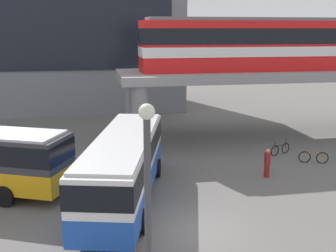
% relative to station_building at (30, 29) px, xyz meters
% --- Properties ---
extents(ground_plane, '(120.00, 120.00, 0.00)m').
position_rel_station_building_xyz_m(ground_plane, '(9.79, -20.33, -8.10)').
color(ground_plane, '#605E5B').
extents(station_building, '(30.46, 12.01, 16.19)m').
position_rel_station_building_xyz_m(station_building, '(0.00, 0.00, 0.00)').
color(station_building, slate).
rests_on(station_building, ground_plane).
extents(elevated_platform, '(27.96, 6.59, 5.05)m').
position_rel_station_building_xyz_m(elevated_platform, '(21.91, -16.01, -3.76)').
color(elevated_platform, gray).
rests_on(elevated_platform, ground_plane).
extents(train, '(23.41, 2.96, 3.84)m').
position_rel_station_building_xyz_m(train, '(21.22, -16.01, -1.08)').
color(train, red).
rests_on(train, elevated_platform).
extents(bus_main, '(5.18, 11.33, 3.22)m').
position_rel_station_building_xyz_m(bus_main, '(7.40, -26.88, -6.11)').
color(bus_main, '#1E4CB2').
rests_on(bus_main, ground_plane).
extents(bicycle_black, '(1.66, 0.79, 1.04)m').
position_rel_station_building_xyz_m(bicycle_black, '(18.09, -21.07, -7.74)').
color(bicycle_black, black).
rests_on(bicycle_black, ground_plane).
extents(bicycle_brown, '(1.70, 0.68, 1.04)m').
position_rel_station_building_xyz_m(bicycle_brown, '(19.31, -23.10, -7.74)').
color(bicycle_brown, black).
rests_on(bicycle_brown, ground_plane).
extents(pedestrian_near_building, '(0.32, 0.44, 1.63)m').
position_rel_station_building_xyz_m(pedestrian_near_building, '(15.44, -24.96, -7.34)').
color(pedestrian_near_building, maroon).
rests_on(pedestrian_near_building, ground_plane).
extents(lamp_post, '(0.36, 0.36, 6.46)m').
position_rel_station_building_xyz_m(lamp_post, '(7.18, -36.81, -4.30)').
color(lamp_post, '#3F3F44').
rests_on(lamp_post, ground_plane).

